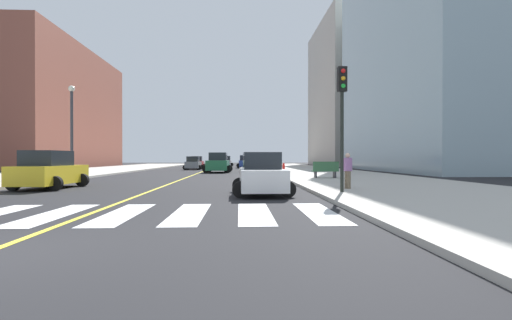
# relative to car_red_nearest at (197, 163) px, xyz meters

# --- Properties ---
(sidewalk_kerb_east) EXTENTS (10.00, 120.00, 0.15)m
(sidewalk_kerb_east) POSITION_rel_car_red_nearest_xyz_m (14.22, -26.51, -0.74)
(sidewalk_kerb_east) COLOR #B2ADA3
(sidewalk_kerb_east) RESTS_ON ground
(sidewalk_kerb_west) EXTENTS (10.00, 120.00, 0.15)m
(sidewalk_kerb_west) POSITION_rel_car_red_nearest_xyz_m (-10.18, -26.51, -0.74)
(sidewalk_kerb_west) COLOR #B2ADA3
(sidewalk_kerb_west) RESTS_ON ground
(crosswalk_paint) EXTENTS (13.50, 4.00, 0.01)m
(crosswalk_paint) POSITION_rel_car_red_nearest_xyz_m (2.02, -42.51, -0.81)
(crosswalk_paint) COLOR silver
(crosswalk_paint) RESTS_ON ground
(lane_divider_paint) EXTENTS (0.16, 80.00, 0.01)m
(lane_divider_paint) POSITION_rel_car_red_nearest_xyz_m (2.02, -6.51, -0.81)
(lane_divider_paint) COLOR yellow
(lane_divider_paint) RESTS_ON ground
(office_tower_glass) EXTENTS (20.00, 28.00, 36.33)m
(office_tower_glass) POSITION_rel_car_red_nearest_xyz_m (32.10, -10.60, 17.35)
(office_tower_glass) COLOR #99B2BC
(office_tower_glass) RESTS_ON ground
(parking_garage_concrete) EXTENTS (18.00, 24.00, 28.36)m
(parking_garage_concrete) POSITION_rel_car_red_nearest_xyz_m (31.10, 19.54, 13.36)
(parking_garage_concrete) COLOR #B2ADA3
(parking_garage_concrete) RESTS_ON ground
(low_rise_brick_west) EXTENTS (16.00, 32.00, 19.01)m
(low_rise_brick_west) POSITION_rel_car_red_nearest_xyz_m (-26.05, 7.63, 8.68)
(low_rise_brick_west) COLOR brown
(low_rise_brick_west) RESTS_ON ground
(car_red_nearest) EXTENTS (2.55, 3.99, 1.75)m
(car_red_nearest) POSITION_rel_car_red_nearest_xyz_m (0.00, 0.00, 0.00)
(car_red_nearest) COLOR red
(car_red_nearest) RESTS_ON ground
(car_white_second) EXTENTS (2.50, 3.97, 1.76)m
(car_white_second) POSITION_rel_car_red_nearest_xyz_m (7.03, -37.38, 0.00)
(car_white_second) COLOR silver
(car_white_second) RESTS_ON ground
(car_yellow_third) EXTENTS (2.76, 4.30, 1.89)m
(car_yellow_third) POSITION_rel_car_red_nearest_xyz_m (-3.35, -34.01, 0.06)
(car_yellow_third) COLOR gold
(car_yellow_third) RESTS_ON ground
(car_gray_fourth) EXTENTS (2.41, 3.83, 1.70)m
(car_gray_fourth) POSITION_rel_car_red_nearest_xyz_m (0.17, -5.38, -0.02)
(car_gray_fourth) COLOR slate
(car_gray_fourth) RESTS_ON ground
(car_silver_fifth) EXTENTS (2.63, 4.16, 1.85)m
(car_silver_fifth) POSITION_rel_car_red_nearest_xyz_m (3.74, 10.62, 0.04)
(car_silver_fifth) COLOR #B7B7BC
(car_silver_fifth) RESTS_ON ground
(car_blue_sixth) EXTENTS (2.72, 4.31, 1.91)m
(car_blue_sixth) POSITION_rel_car_red_nearest_xyz_m (7.00, 1.76, 0.08)
(car_blue_sixth) COLOR #2D479E
(car_blue_sixth) RESTS_ON ground
(car_green_seventh) EXTENTS (2.99, 4.70, 2.08)m
(car_green_seventh) POSITION_rel_car_red_nearest_xyz_m (3.88, -14.51, 0.15)
(car_green_seventh) COLOR #236B42
(car_green_seventh) RESTS_ON ground
(traffic_light_near_corner) EXTENTS (0.36, 0.41, 5.07)m
(traffic_light_near_corner) POSITION_rel_car_red_nearest_xyz_m (10.26, -37.99, 2.88)
(traffic_light_near_corner) COLOR black
(traffic_light_near_corner) RESTS_ON sidewalk_kerb_east
(park_bench) EXTENTS (1.82, 0.62, 1.12)m
(park_bench) POSITION_rel_car_red_nearest_xyz_m (12.03, -27.73, -0.13)
(park_bench) COLOR #33603D
(park_bench) RESTS_ON sidewalk_kerb_east
(pedestrian_waiting_east) EXTENTS (0.39, 0.39, 1.60)m
(pedestrian_waiting_east) POSITION_rel_car_red_nearest_xyz_m (10.97, -36.42, 0.21)
(pedestrian_waiting_east) COLOR brown
(pedestrian_waiting_east) RESTS_ON sidewalk_kerb_east
(fire_hydrant) EXTENTS (0.26, 0.26, 0.89)m
(fire_hydrant) POSITION_rel_car_red_nearest_xyz_m (10.33, -17.94, -0.24)
(fire_hydrant) COLOR red
(fire_hydrant) RESTS_ON sidewalk_kerb_east
(street_lamp) EXTENTS (0.44, 0.44, 6.60)m
(street_lamp) POSITION_rel_car_red_nearest_xyz_m (-6.00, -25.71, 3.28)
(street_lamp) COLOR #38383D
(street_lamp) RESTS_ON sidewalk_kerb_west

